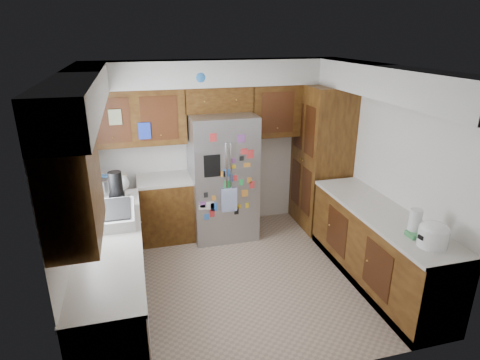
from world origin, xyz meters
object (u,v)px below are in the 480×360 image
pantry (321,158)px  paper_towel (415,222)px  rice_cooker (434,234)px  fridge (223,177)px

pantry → paper_towel: pantry is taller
pantry → rice_cooker: size_ratio=7.41×
fridge → paper_towel: bearing=-56.6°
pantry → fridge: pantry is taller
fridge → pantry: bearing=-2.1°
rice_cooker → paper_towel: bearing=95.1°
rice_cooker → fridge: bearing=121.1°
pantry → paper_towel: 2.19m
rice_cooker → paper_towel: 0.25m
fridge → rice_cooker: size_ratio=6.20×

